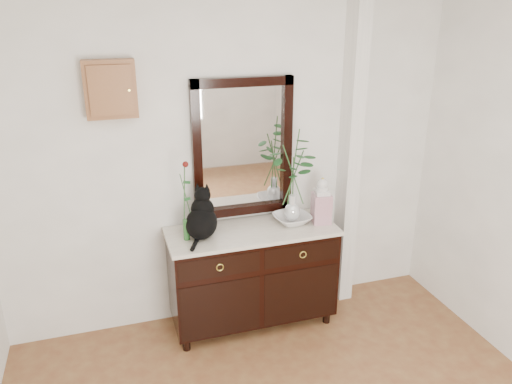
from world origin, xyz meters
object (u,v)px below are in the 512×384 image
object	(u,v)px
sideboard	(252,272)
lotus_bowl	(292,219)
ginger_jar	(322,200)
cat	(201,214)

from	to	relation	value
sideboard	lotus_bowl	distance (m)	0.54
ginger_jar	cat	bearing A→B (deg)	178.80
sideboard	lotus_bowl	xyz separation A→B (m)	(0.34, 0.02, 0.41)
cat	lotus_bowl	bearing A→B (deg)	26.02
ginger_jar	lotus_bowl	bearing A→B (deg)	167.07
sideboard	cat	size ratio (longest dim) A/B	3.48
lotus_bowl	ginger_jar	distance (m)	0.28
cat	lotus_bowl	xyz separation A→B (m)	(0.74, 0.03, -0.16)
ginger_jar	sideboard	bearing A→B (deg)	177.16
lotus_bowl	cat	bearing A→B (deg)	-177.53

